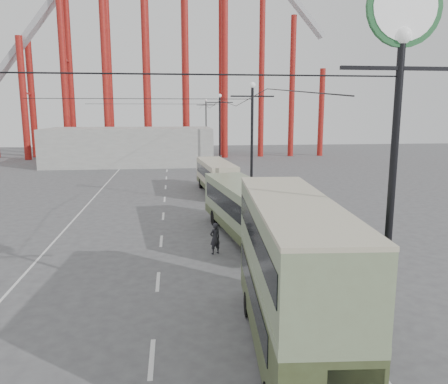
{
  "coord_description": "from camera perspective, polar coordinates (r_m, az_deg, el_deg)",
  "views": [
    {
      "loc": [
        -0.26,
        -13.98,
        7.21
      ],
      "look_at": [
        2.41,
        8.64,
        3.0
      ],
      "focal_mm": 35.0,
      "sensor_mm": 36.0,
      "label": 1
    }
  ],
  "objects": [
    {
      "name": "single_decker_green",
      "position": [
        24.96,
        2.9,
        -2.2
      ],
      "size": [
        3.91,
        11.12,
        3.08
      ],
      "rotation": [
        0.0,
        0.0,
        0.13
      ],
      "color": "gray",
      "rests_on": "ground"
    },
    {
      "name": "fairground_shed",
      "position": [
        61.43,
        -12.15,
        5.84
      ],
      "size": [
        22.0,
        10.0,
        5.0
      ],
      "primitive_type": "cube",
      "color": "gray",
      "rests_on": "ground"
    },
    {
      "name": "lamp_post_near",
      "position": [
        12.46,
        21.88,
        12.74
      ],
      "size": [
        3.2,
        0.44,
        10.8
      ],
      "color": "black",
      "rests_on": "ground"
    },
    {
      "name": "roller_coaster",
      "position": [
        72.62,
        -9.05,
        22.84
      ],
      "size": [
        52.95,
        5.0,
        55.48
      ],
      "color": "maroon",
      "rests_on": "ground"
    },
    {
      "name": "ground",
      "position": [
        15.73,
        -5.28,
        -16.86
      ],
      "size": [
        160.0,
        160.0,
        0.0
      ],
      "primitive_type": "plane",
      "color": "#4B4A4D",
      "rests_on": "ground"
    },
    {
      "name": "single_decker_cream",
      "position": [
        39.1,
        -1.04,
        2.2
      ],
      "size": [
        3.02,
        9.21,
        2.82
      ],
      "rotation": [
        0.0,
        0.0,
        0.08
      ],
      "color": "#BCB497",
      "rests_on": "ground"
    },
    {
      "name": "lamp_post_far",
      "position": [
        54.35,
        -0.55,
        7.8
      ],
      "size": [
        3.2,
        0.44,
        9.32
      ],
      "color": "black",
      "rests_on": "ground"
    },
    {
      "name": "double_decker_bus",
      "position": [
        13.1,
        8.75,
        -9.99
      ],
      "size": [
        2.88,
        8.97,
        4.74
      ],
      "rotation": [
        0.0,
        0.0,
        -0.07
      ],
      "color": "#3A4123",
      "rests_on": "ground"
    },
    {
      "name": "pedestrian",
      "position": [
        22.44,
        -1.18,
        -6.07
      ],
      "size": [
        0.71,
        0.62,
        1.64
      ],
      "primitive_type": "imported",
      "rotation": [
        0.0,
        0.0,
        3.61
      ],
      "color": "black",
      "rests_on": "ground"
    },
    {
      "name": "lamp_post_distant",
      "position": [
        76.24,
        -2.35,
        8.56
      ],
      "size": [
        3.2,
        0.44,
        9.32
      ],
      "color": "black",
      "rests_on": "ground"
    },
    {
      "name": "road_markings",
      "position": [
        34.44,
        -7.59,
        -1.69
      ],
      "size": [
        12.52,
        120.0,
        0.01
      ],
      "color": "silver",
      "rests_on": "ground"
    },
    {
      "name": "lamp_post_mid",
      "position": [
        32.61,
        3.65,
        6.0
      ],
      "size": [
        3.2,
        0.44,
        9.32
      ],
      "color": "black",
      "rests_on": "ground"
    }
  ]
}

